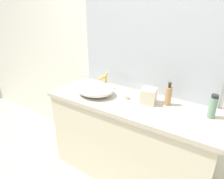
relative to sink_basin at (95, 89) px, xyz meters
name	(u,v)px	position (x,y,z in m)	size (l,w,h in m)	color
bathroom_wall_rear	(145,48)	(0.34, 0.38, 0.37)	(6.00, 0.06, 2.60)	silver
vanity_counter	(128,139)	(0.36, 0.06, -0.49)	(1.59, 0.57, 0.87)	beige
wall_mirror_panel	(146,40)	(0.36, 0.35, 0.46)	(1.41, 0.01, 1.04)	#B2BCC6
sink_basin	(95,89)	(0.00, 0.00, 0.00)	(0.39, 0.32, 0.12)	white
faucet	(105,80)	(0.00, 0.17, 0.05)	(0.03, 0.15, 0.18)	gold
soap_dispenser	(168,95)	(0.67, 0.17, 0.03)	(0.06, 0.06, 0.22)	tan
lotion_bottle	(213,107)	(1.03, 0.14, 0.04)	(0.06, 0.06, 0.19)	gray
tissue_box	(149,95)	(0.52, 0.12, 0.02)	(0.15, 0.15, 0.17)	beige
candle_jar	(126,96)	(0.30, 0.09, -0.03)	(0.06, 0.06, 0.05)	silver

